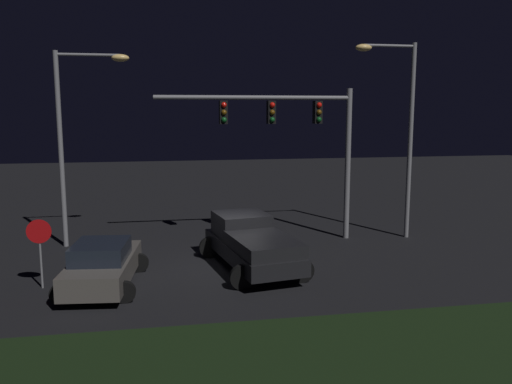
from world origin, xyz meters
TOP-DOWN VIEW (x-y plane):
  - ground_plane at (0.00, 0.00)m, footprint 80.00×80.00m
  - grass_median at (0.00, -7.66)m, footprint 26.64×4.32m
  - pickup_truck at (0.66, -0.49)m, footprint 3.50×5.66m
  - car_sedan at (-4.33, -1.74)m, footprint 2.79×4.57m
  - traffic_signal_gantry at (3.12, 3.12)m, footprint 8.32×0.56m
  - street_lamp_left at (-5.76, 3.84)m, footprint 2.93×0.44m
  - street_lamp_right at (7.72, 2.81)m, footprint 2.71×0.44m
  - stop_sign at (-6.23, -1.49)m, footprint 0.76×0.08m

SIDE VIEW (x-z plane):
  - ground_plane at x=0.00m, z-range 0.00..0.00m
  - grass_median at x=0.00m, z-range 0.00..0.10m
  - car_sedan at x=-4.33m, z-range -0.02..1.49m
  - pickup_truck at x=0.66m, z-range 0.10..1.90m
  - stop_sign at x=-6.23m, z-range 0.45..2.68m
  - traffic_signal_gantry at x=3.12m, z-range 1.65..8.15m
  - street_lamp_left at x=-5.76m, z-range 1.08..8.99m
  - street_lamp_right at x=7.72m, z-range 1.08..9.48m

